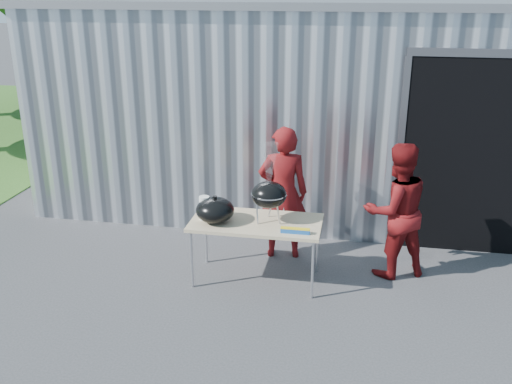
% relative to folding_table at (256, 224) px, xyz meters
% --- Properties ---
extents(ground, '(80.00, 80.00, 0.00)m').
position_rel_folding_table_xyz_m(ground, '(-0.43, -0.42, -0.71)').
color(ground, '#373739').
extents(building, '(8.20, 6.20, 3.10)m').
position_rel_folding_table_xyz_m(building, '(0.48, 4.17, 0.83)').
color(building, silver).
rests_on(building, ground).
extents(folding_table, '(1.50, 0.75, 0.75)m').
position_rel_folding_table_xyz_m(folding_table, '(0.00, 0.00, 0.00)').
color(folding_table, tan).
rests_on(folding_table, ground).
extents(kettle_grill, '(0.41, 0.41, 0.93)m').
position_rel_folding_table_xyz_m(kettle_grill, '(0.14, 0.01, 0.47)').
color(kettle_grill, black).
rests_on(kettle_grill, folding_table).
extents(grill_lid, '(0.44, 0.44, 0.32)m').
position_rel_folding_table_xyz_m(grill_lid, '(-0.46, -0.10, 0.18)').
color(grill_lid, black).
rests_on(grill_lid, folding_table).
extents(paper_towels, '(0.12, 0.12, 0.28)m').
position_rel_folding_table_xyz_m(paper_towels, '(-0.59, -0.05, 0.18)').
color(paper_towels, white).
rests_on(paper_towels, folding_table).
extents(white_tub, '(0.20, 0.15, 0.10)m').
position_rel_folding_table_xyz_m(white_tub, '(-0.55, 0.18, 0.09)').
color(white_tub, white).
rests_on(white_tub, folding_table).
extents(foil_box, '(0.32, 0.05, 0.06)m').
position_rel_folding_table_xyz_m(foil_box, '(0.48, -0.25, 0.07)').
color(foil_box, '#1851A0').
rests_on(foil_box, folding_table).
extents(person_cook, '(0.68, 0.50, 1.71)m').
position_rel_folding_table_xyz_m(person_cook, '(0.21, 0.70, 0.14)').
color(person_cook, maroon).
rests_on(person_cook, ground).
extents(person_bystander, '(0.98, 0.89, 1.64)m').
position_rel_folding_table_xyz_m(person_bystander, '(1.58, 0.45, 0.11)').
color(person_bystander, maroon).
rests_on(person_bystander, ground).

